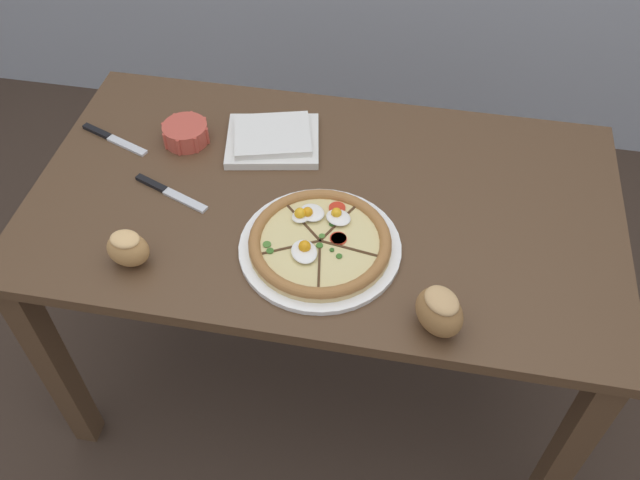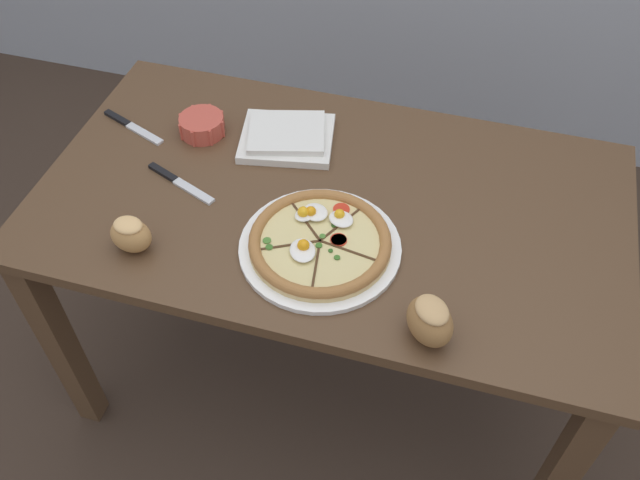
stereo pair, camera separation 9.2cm
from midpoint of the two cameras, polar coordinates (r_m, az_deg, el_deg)
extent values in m
plane|color=#3D2D23|center=(2.11, 1.94, -10.69)|extent=(12.00, 12.00, 0.00)
cube|color=#513823|center=(1.55, 2.61, 3.09)|extent=(1.33, 0.76, 0.03)
cube|color=#513823|center=(1.84, -19.66, -8.36)|extent=(0.06, 0.06, 0.70)
cube|color=#513823|center=(1.68, 20.99, -18.15)|extent=(0.06, 0.06, 0.70)
cube|color=#513823|center=(2.19, -11.41, 5.35)|extent=(0.06, 0.06, 0.70)
cube|color=#513823|center=(2.05, 21.54, -1.42)|extent=(0.06, 0.06, 0.70)
cylinder|color=white|center=(1.42, 1.84, -0.71)|extent=(0.34, 0.34, 0.01)
cylinder|color=#DBB775|center=(1.42, 1.85, -0.39)|extent=(0.30, 0.30, 0.01)
cylinder|color=#E0CC84|center=(1.41, 1.86, -0.19)|extent=(0.26, 0.26, 0.00)
torus|color=#A36B38|center=(1.41, 1.86, -0.16)|extent=(0.30, 0.30, 0.03)
cube|color=#472D19|center=(1.45, 0.57, 1.55)|extent=(0.10, 0.10, 0.00)
cube|color=#472D19|center=(1.40, -0.73, -0.51)|extent=(0.12, 0.06, 0.00)
cube|color=#472D19|center=(1.37, 1.59, -2.16)|extent=(0.03, 0.13, 0.00)
cube|color=#472D19|center=(1.39, 4.30, -0.98)|extent=(0.13, 0.03, 0.00)
cube|color=#472D19|center=(1.44, 3.58, 1.27)|extent=(0.06, 0.12, 0.00)
cylinder|color=red|center=(1.41, 3.42, -0.04)|extent=(0.03, 0.03, 0.00)
cylinder|color=red|center=(1.41, 3.47, -0.09)|extent=(0.03, 0.03, 0.00)
cylinder|color=red|center=(1.47, 3.59, 2.53)|extent=(0.04, 0.04, 0.00)
ellipsoid|color=white|center=(1.45, 0.58, 2.14)|extent=(0.06, 0.06, 0.01)
sphere|color=#F4AD1E|center=(1.44, 0.39, 2.30)|extent=(0.02, 0.02, 0.02)
ellipsoid|color=white|center=(1.45, 1.41, 2.29)|extent=(0.08, 0.07, 0.01)
sphere|color=orange|center=(1.45, 1.04, 2.36)|extent=(0.02, 0.02, 0.02)
ellipsoid|color=white|center=(1.44, 3.61, 1.72)|extent=(0.07, 0.07, 0.01)
sphere|color=#F4AD1E|center=(1.44, 3.47, 2.12)|extent=(0.02, 0.02, 0.02)
ellipsoid|color=white|center=(1.38, 0.41, -0.96)|extent=(0.08, 0.08, 0.01)
sphere|color=orange|center=(1.38, 0.49, -0.51)|extent=(0.03, 0.03, 0.03)
cylinder|color=#2D5B1E|center=(1.44, 3.05, 1.20)|extent=(0.01, 0.01, 0.00)
cylinder|color=#477A2D|center=(1.41, 2.07, 0.25)|extent=(0.01, 0.01, 0.00)
cylinder|color=#2D5B1E|center=(1.39, 2.79, -0.97)|extent=(0.01, 0.01, 0.00)
cylinder|color=#386B23|center=(1.40, 1.78, -0.52)|extent=(0.01, 0.01, 0.00)
cylinder|color=#477A2D|center=(1.41, 3.48, -0.12)|extent=(0.01, 0.01, 0.00)
cylinder|color=#386B23|center=(1.40, -2.44, -0.67)|extent=(0.02, 0.02, 0.00)
cylinder|color=#477A2D|center=(1.41, -2.64, -0.11)|extent=(0.02, 0.02, 0.00)
cylinder|color=#386B23|center=(1.38, 3.35, -1.55)|extent=(0.01, 0.01, 0.00)
cylinder|color=#C64C3D|center=(1.71, -8.38, 9.49)|extent=(0.11, 0.11, 0.05)
cylinder|color=beige|center=(1.70, -8.40, 9.65)|extent=(0.09, 0.09, 0.03)
cylinder|color=#C64C3D|center=(1.69, -6.65, 9.21)|extent=(0.01, 0.01, 0.05)
cylinder|color=#C64C3D|center=(1.72, -6.70, 10.08)|extent=(0.01, 0.01, 0.05)
cylinder|color=#C64C3D|center=(1.75, -7.71, 10.58)|extent=(0.01, 0.01, 0.05)
cylinder|color=#C64C3D|center=(1.75, -9.10, 10.45)|extent=(0.01, 0.01, 0.05)
cylinder|color=#C64C3D|center=(1.73, -10.07, 9.76)|extent=(0.01, 0.01, 0.05)
cylinder|color=#C64C3D|center=(1.69, -10.08, 8.89)|extent=(0.01, 0.01, 0.05)
cylinder|color=#C64C3D|center=(1.67, -9.08, 8.35)|extent=(0.01, 0.01, 0.05)
cylinder|color=#C64C3D|center=(1.67, -7.64, 8.49)|extent=(0.01, 0.01, 0.05)
cube|color=silver|center=(1.67, -1.22, 8.50)|extent=(0.25, 0.23, 0.02)
cube|color=silver|center=(1.66, -1.23, 8.98)|extent=(0.22, 0.20, 0.02)
ellipsoid|color=#B27F47|center=(1.45, -13.90, 0.31)|extent=(0.09, 0.07, 0.08)
ellipsoid|color=#EAB775|center=(1.42, -14.12, 1.15)|extent=(0.07, 0.05, 0.02)
ellipsoid|color=olive|center=(1.29, 11.26, -6.84)|extent=(0.13, 0.13, 0.09)
ellipsoid|color=tan|center=(1.26, 11.50, -5.88)|extent=(0.09, 0.09, 0.03)
cube|color=silver|center=(1.74, -13.10, 8.66)|extent=(0.11, 0.06, 0.01)
cube|color=black|center=(1.80, -15.29, 9.84)|extent=(0.08, 0.05, 0.01)
cube|color=silver|center=(1.56, -8.95, 4.02)|extent=(0.12, 0.06, 0.01)
cube|color=black|center=(1.62, -11.50, 5.55)|extent=(0.08, 0.05, 0.01)
camera|label=1|loc=(0.05, -88.13, 2.10)|focal=38.00mm
camera|label=2|loc=(0.05, 91.87, -2.10)|focal=38.00mm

